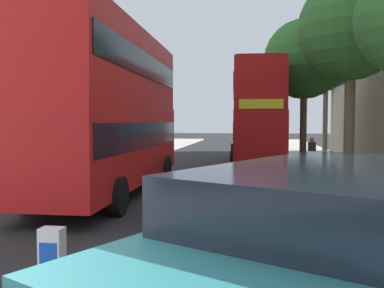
{
  "coord_description": "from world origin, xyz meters",
  "views": [
    {
      "loc": [
        2.42,
        -2.04,
        2.49
      ],
      "look_at": [
        0.5,
        11.0,
        1.8
      ],
      "focal_mm": 40.05,
      "sensor_mm": 36.0,
      "label": 1
    }
  ],
  "objects": [
    {
      "name": "keep_left_bollard",
      "position": [
        0.0,
        2.76,
        0.61
      ],
      "size": [
        0.36,
        0.28,
        1.11
      ],
      "color": "silver",
      "rests_on": "traffic_island"
    },
    {
      "name": "street_tree_far",
      "position": [
        5.02,
        21.83,
        5.83
      ],
      "size": [
        4.29,
        4.29,
        7.86
      ],
      "color": "#6B6047",
      "rests_on": "sidewalk_right"
    },
    {
      "name": "double_decker_bus_oncoming",
      "position": [
        2.42,
        22.97,
        3.03
      ],
      "size": [
        3.18,
        10.91,
        5.64
      ],
      "color": "#B20F0F",
      "rests_on": "ground"
    },
    {
      "name": "sidewalk_right",
      "position": [
        6.5,
        16.0,
        0.07
      ],
      "size": [
        4.0,
        80.0,
        0.14
      ],
      "primitive_type": "cube",
      "color": "#ADA89E",
      "rests_on": "ground"
    },
    {
      "name": "pedestrian_far",
      "position": [
        5.03,
        18.23,
        0.99
      ],
      "size": [
        0.34,
        0.22,
        1.62
      ],
      "color": "#2D2D38",
      "rests_on": "sidewalk_right"
    },
    {
      "name": "street_tree_mid",
      "position": [
        6.34,
        16.68,
        6.34
      ],
      "size": [
        4.35,
        4.35,
        8.42
      ],
      "color": "#6B6047",
      "rests_on": "sidewalk_right"
    },
    {
      "name": "kerb_line_outer",
      "position": [
        4.4,
        14.0,
        0.0
      ],
      "size": [
        0.1,
        56.0,
        0.01
      ],
      "primitive_type": "cube",
      "color": "yellow",
      "rests_on": "ground"
    },
    {
      "name": "sidewalk_left",
      "position": [
        -6.5,
        16.0,
        0.07
      ],
      "size": [
        4.0,
        80.0,
        0.14
      ],
      "primitive_type": "cube",
      "color": "#ADA89E",
      "rests_on": "ground"
    },
    {
      "name": "street_tree_near",
      "position": [
        7.99,
        33.44,
        6.93
      ],
      "size": [
        4.1,
        4.1,
        8.89
      ],
      "color": "#6B6047",
      "rests_on": "sidewalk_right"
    },
    {
      "name": "kerb_line_inner",
      "position": [
        4.24,
        14.0,
        0.0
      ],
      "size": [
        0.1,
        56.0,
        0.01
      ],
      "primitive_type": "cube",
      "color": "yellow",
      "rests_on": "ground"
    },
    {
      "name": "double_decker_bus_away",
      "position": [
        -2.46,
        12.11,
        3.03
      ],
      "size": [
        2.94,
        10.85,
        5.64
      ],
      "color": "red",
      "rests_on": "ground"
    }
  ]
}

